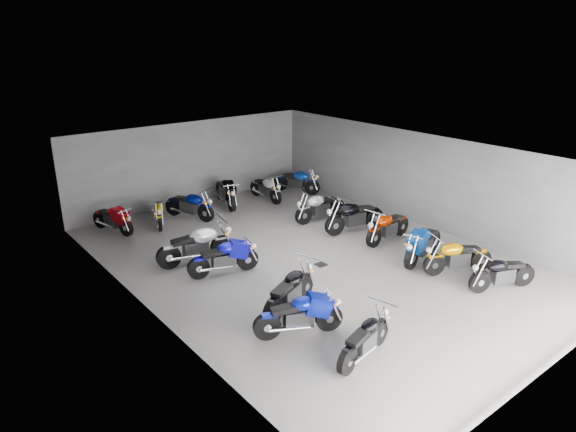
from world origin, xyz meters
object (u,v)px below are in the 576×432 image
(motorcycle_left_e, at_px, (224,258))
(motorcycle_left_f, at_px, (197,245))
(motorcycle_right_b, at_px, (457,256))
(motorcycle_back_f, at_px, (297,181))
(motorcycle_right_e, at_px, (354,216))
(motorcycle_back_d, at_px, (226,192))
(motorcycle_left_b, at_px, (300,315))
(motorcycle_left_c, at_px, (290,291))
(motorcycle_left_a, at_px, (365,339))
(motorcycle_right_c, at_px, (423,244))
(motorcycle_back_a, at_px, (113,219))
(motorcycle_right_a, at_px, (502,273))
(motorcycle_right_f, at_px, (320,207))
(drain_grate, at_px, (321,265))
(motorcycle_back_c, at_px, (190,205))
(motorcycle_back_b, at_px, (159,212))
(motorcycle_right_d, at_px, (388,226))
(motorcycle_back_e, at_px, (266,188))

(motorcycle_left_e, bearing_deg, motorcycle_left_f, -153.19)
(motorcycle_right_b, bearing_deg, motorcycle_back_f, 15.82)
(motorcycle_right_e, distance_m, motorcycle_back_d, 5.40)
(motorcycle_left_b, bearing_deg, motorcycle_left_c, 176.23)
(motorcycle_back_f, bearing_deg, motorcycle_right_e, 48.93)
(motorcycle_left_c, relative_size, motorcycle_left_f, 0.89)
(motorcycle_left_a, height_order, motorcycle_right_c, motorcycle_right_c)
(motorcycle_right_c, xyz_separation_m, motorcycle_back_a, (-6.26, 7.96, -0.06))
(motorcycle_left_a, xyz_separation_m, motorcycle_back_d, (3.10, 10.27, 0.10))
(motorcycle_right_a, bearing_deg, motorcycle_left_f, 62.00)
(motorcycle_back_d, bearing_deg, motorcycle_right_f, 132.21)
(motorcycle_right_e, distance_m, motorcycle_back_a, 8.12)
(drain_grate, xyz_separation_m, motorcycle_back_c, (-1.05, 5.89, 0.51))
(drain_grate, bearing_deg, motorcycle_left_b, -139.52)
(drain_grate, xyz_separation_m, motorcycle_left_b, (-2.83, -2.41, 0.49))
(motorcycle_left_b, xyz_separation_m, motorcycle_right_f, (5.32, 5.25, 0.02))
(motorcycle_left_e, distance_m, motorcycle_right_a, 7.41)
(motorcycle_right_e, xyz_separation_m, motorcycle_back_b, (-4.84, 4.71, -0.09))
(motorcycle_right_c, height_order, motorcycle_right_d, motorcycle_right_c)
(motorcycle_back_b, relative_size, motorcycle_back_e, 0.88)
(motorcycle_left_f, height_order, motorcycle_right_a, motorcycle_left_f)
(motorcycle_right_e, bearing_deg, motorcycle_left_b, 135.22)
(motorcycle_left_c, bearing_deg, motorcycle_left_e, 164.24)
(motorcycle_back_f, bearing_deg, motorcycle_left_c, 24.59)
(motorcycle_right_e, bearing_deg, motorcycle_back_f, -5.06)
(motorcycle_left_c, bearing_deg, motorcycle_back_c, 150.64)
(motorcycle_left_c, bearing_deg, motorcycle_right_d, 86.03)
(motorcycle_right_b, relative_size, motorcycle_back_a, 1.01)
(motorcycle_right_b, height_order, motorcycle_back_c, motorcycle_back_c)
(motorcycle_left_a, xyz_separation_m, motorcycle_back_f, (6.35, 9.88, 0.06))
(motorcycle_back_f, bearing_deg, motorcycle_back_c, -24.09)
(motorcycle_left_f, height_order, motorcycle_right_d, motorcycle_left_f)
(motorcycle_back_b, bearing_deg, motorcycle_right_c, 146.53)
(motorcycle_right_a, relative_size, motorcycle_back_e, 0.91)
(drain_grate, height_order, motorcycle_back_b, motorcycle_back_b)
(motorcycle_right_d, bearing_deg, motorcycle_left_e, 71.61)
(motorcycle_left_a, distance_m, motorcycle_back_a, 10.34)
(motorcycle_right_f, height_order, motorcycle_back_e, motorcycle_right_f)
(motorcycle_back_e, bearing_deg, motorcycle_right_f, 93.62)
(motorcycle_right_d, relative_size, motorcycle_back_f, 1.07)
(motorcycle_left_e, distance_m, motorcycle_back_b, 4.77)
(motorcycle_back_b, distance_m, motorcycle_back_d, 2.97)
(motorcycle_back_a, bearing_deg, motorcycle_right_a, 104.89)
(motorcycle_back_b, xyz_separation_m, motorcycle_back_d, (2.94, 0.35, 0.09))
(motorcycle_left_b, bearing_deg, motorcycle_right_b, 110.27)
(drain_grate, bearing_deg, motorcycle_back_b, 109.98)
(motorcycle_left_e, xyz_separation_m, motorcycle_back_f, (6.51, 4.71, 0.02))
(motorcycle_left_c, xyz_separation_m, motorcycle_back_f, (6.34, 7.40, -0.00))
(motorcycle_left_b, height_order, motorcycle_back_b, motorcycle_left_b)
(motorcycle_left_b, bearing_deg, motorcycle_back_b, -160.60)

